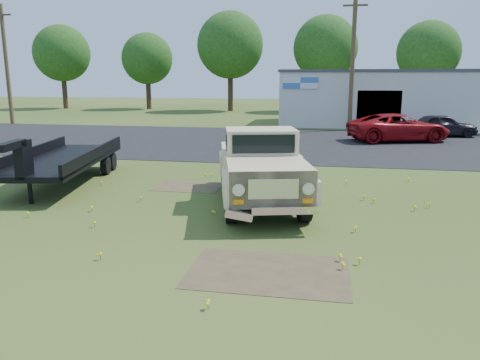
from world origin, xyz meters
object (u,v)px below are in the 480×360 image
object	(u,v)px
flatbed_trailer	(63,156)
dark_sedan	(442,125)
red_pickup	(398,128)
vintage_pickup_truck	(260,166)

from	to	relation	value
flatbed_trailer	dark_sedan	size ratio (longest dim) A/B	1.76
red_pickup	flatbed_trailer	bearing A→B (deg)	118.56
vintage_pickup_truck	red_pickup	size ratio (longest dim) A/B	1.07
vintage_pickup_truck	red_pickup	distance (m)	15.89
vintage_pickup_truck	flatbed_trailer	world-z (taller)	vintage_pickup_truck
vintage_pickup_truck	flatbed_trailer	bearing A→B (deg)	155.01
dark_sedan	red_pickup	bearing A→B (deg)	126.38
red_pickup	dark_sedan	bearing A→B (deg)	-64.21
vintage_pickup_truck	dark_sedan	bearing A→B (deg)	49.22
dark_sedan	flatbed_trailer	bearing A→B (deg)	128.65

